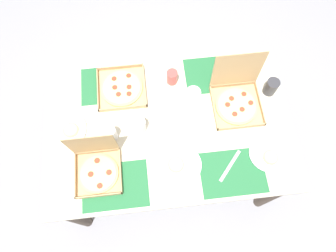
{
  "coord_description": "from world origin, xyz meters",
  "views": [
    {
      "loc": [
        -0.07,
        -0.67,
        2.45
      ],
      "look_at": [
        0.0,
        0.0,
        0.78
      ],
      "focal_mm": 32.96,
      "sensor_mm": 36.0,
      "label": 1
    }
  ],
  "objects_px": {
    "cup_clear_left": "(111,134)",
    "cup_dark": "(139,125)",
    "cup_clear_right": "(271,87)",
    "plate_middle": "(268,154)",
    "plate_near_left": "(168,114)",
    "condiment_bowl": "(193,94)",
    "pizza_box_edge_far": "(237,98)",
    "pizza_box_center": "(122,88)",
    "pizza_box_corner_left": "(97,167)",
    "cup_red": "(172,77)",
    "plate_near_right": "(180,165)",
    "plate_far_left": "(67,130)"
  },
  "relations": [
    {
      "from": "pizza_box_edge_far",
      "to": "plate_near_left",
      "type": "xyz_separation_m",
      "value": [
        -0.41,
        -0.04,
        -0.04
      ]
    },
    {
      "from": "cup_clear_left",
      "to": "cup_red",
      "type": "height_order",
      "value": "cup_clear_left"
    },
    {
      "from": "cup_red",
      "to": "plate_far_left",
      "type": "bearing_deg",
      "value": -158.07
    },
    {
      "from": "plate_near_left",
      "to": "pizza_box_edge_far",
      "type": "bearing_deg",
      "value": 5.84
    },
    {
      "from": "cup_clear_left",
      "to": "condiment_bowl",
      "type": "bearing_deg",
      "value": 23.01
    },
    {
      "from": "plate_near_right",
      "to": "pizza_box_edge_far",
      "type": "bearing_deg",
      "value": 43.03
    },
    {
      "from": "pizza_box_corner_left",
      "to": "cup_clear_right",
      "type": "xyz_separation_m",
      "value": [
        1.05,
        0.37,
        0.01
      ]
    },
    {
      "from": "pizza_box_corner_left",
      "to": "plate_middle",
      "type": "relative_size",
      "value": 1.33
    },
    {
      "from": "plate_middle",
      "to": "cup_dark",
      "type": "bearing_deg",
      "value": 161.27
    },
    {
      "from": "pizza_box_edge_far",
      "to": "pizza_box_center",
      "type": "relative_size",
      "value": 1.1
    },
    {
      "from": "plate_near_right",
      "to": "cup_clear_left",
      "type": "bearing_deg",
      "value": 150.28
    },
    {
      "from": "plate_far_left",
      "to": "cup_clear_right",
      "type": "bearing_deg",
      "value": 5.75
    },
    {
      "from": "plate_near_right",
      "to": "plate_far_left",
      "type": "xyz_separation_m",
      "value": [
        -0.63,
        0.28,
        -0.0
      ]
    },
    {
      "from": "pizza_box_corner_left",
      "to": "cup_clear_right",
      "type": "relative_size",
      "value": 2.65
    },
    {
      "from": "pizza_box_corner_left",
      "to": "pizza_box_edge_far",
      "type": "bearing_deg",
      "value": 21.42
    },
    {
      "from": "pizza_box_edge_far",
      "to": "pizza_box_center",
      "type": "distance_m",
      "value": 0.7
    },
    {
      "from": "plate_far_left",
      "to": "condiment_bowl",
      "type": "height_order",
      "value": "condiment_bowl"
    },
    {
      "from": "pizza_box_edge_far",
      "to": "plate_middle",
      "type": "bearing_deg",
      "value": -70.93
    },
    {
      "from": "pizza_box_edge_far",
      "to": "plate_near_right",
      "type": "xyz_separation_m",
      "value": [
        -0.38,
        -0.35,
        -0.04
      ]
    },
    {
      "from": "plate_far_left",
      "to": "cup_clear_left",
      "type": "distance_m",
      "value": 0.27
    },
    {
      "from": "pizza_box_center",
      "to": "pizza_box_corner_left",
      "type": "xyz_separation_m",
      "value": [
        -0.16,
        -0.49,
        0.03
      ]
    },
    {
      "from": "cup_clear_right",
      "to": "plate_middle",
      "type": "bearing_deg",
      "value": -103.72
    },
    {
      "from": "plate_near_left",
      "to": "plate_middle",
      "type": "relative_size",
      "value": 1.05
    },
    {
      "from": "plate_middle",
      "to": "pizza_box_edge_far",
      "type": "bearing_deg",
      "value": 109.07
    },
    {
      "from": "plate_near_left",
      "to": "plate_middle",
      "type": "xyz_separation_m",
      "value": [
        0.53,
        -0.31,
        0.0
      ]
    },
    {
      "from": "pizza_box_edge_far",
      "to": "plate_middle",
      "type": "height_order",
      "value": "pizza_box_edge_far"
    },
    {
      "from": "plate_far_left",
      "to": "cup_clear_right",
      "type": "distance_m",
      "value": 1.23
    },
    {
      "from": "plate_near_right",
      "to": "plate_near_left",
      "type": "relative_size",
      "value": 1.01
    },
    {
      "from": "plate_middle",
      "to": "cup_dark",
      "type": "xyz_separation_m",
      "value": [
        -0.71,
        0.24,
        0.05
      ]
    },
    {
      "from": "pizza_box_center",
      "to": "plate_far_left",
      "type": "height_order",
      "value": "pizza_box_center"
    },
    {
      "from": "cup_red",
      "to": "condiment_bowl",
      "type": "xyz_separation_m",
      "value": [
        0.11,
        -0.12,
        -0.03
      ]
    },
    {
      "from": "plate_far_left",
      "to": "cup_red",
      "type": "distance_m",
      "value": 0.69
    },
    {
      "from": "plate_near_right",
      "to": "plate_middle",
      "type": "bearing_deg",
      "value": 0.75
    },
    {
      "from": "pizza_box_center",
      "to": "plate_near_right",
      "type": "distance_m",
      "value": 0.6
    },
    {
      "from": "pizza_box_corner_left",
      "to": "cup_dark",
      "type": "bearing_deg",
      "value": 41.73
    },
    {
      "from": "cup_clear_left",
      "to": "cup_clear_right",
      "type": "bearing_deg",
      "value": 11.28
    },
    {
      "from": "cup_red",
      "to": "plate_near_right",
      "type": "bearing_deg",
      "value": -91.73
    },
    {
      "from": "pizza_box_edge_far",
      "to": "cup_clear_right",
      "type": "xyz_separation_m",
      "value": [
        0.22,
        0.05,
        0.0
      ]
    },
    {
      "from": "pizza_box_edge_far",
      "to": "plate_far_left",
      "type": "relative_size",
      "value": 1.41
    },
    {
      "from": "cup_dark",
      "to": "cup_clear_left",
      "type": "distance_m",
      "value": 0.16
    },
    {
      "from": "plate_near_left",
      "to": "cup_red",
      "type": "height_order",
      "value": "cup_red"
    },
    {
      "from": "cup_clear_left",
      "to": "pizza_box_corner_left",
      "type": "bearing_deg",
      "value": -114.94
    },
    {
      "from": "cup_clear_right",
      "to": "cup_clear_left",
      "type": "relative_size",
      "value": 1.02
    },
    {
      "from": "pizza_box_center",
      "to": "cup_clear_right",
      "type": "relative_size",
      "value": 2.69
    },
    {
      "from": "cup_clear_left",
      "to": "cup_dark",
      "type": "bearing_deg",
      "value": 12.78
    },
    {
      "from": "plate_near_left",
      "to": "condiment_bowl",
      "type": "relative_size",
      "value": 2.5
    },
    {
      "from": "plate_far_left",
      "to": "condiment_bowl",
      "type": "distance_m",
      "value": 0.77
    },
    {
      "from": "plate_near_left",
      "to": "cup_clear_right",
      "type": "distance_m",
      "value": 0.64
    },
    {
      "from": "cup_dark",
      "to": "plate_near_right",
      "type": "bearing_deg",
      "value": -49.88
    },
    {
      "from": "pizza_box_center",
      "to": "plate_near_left",
      "type": "xyz_separation_m",
      "value": [
        0.27,
        -0.21,
        -0.0
      ]
    }
  ]
}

